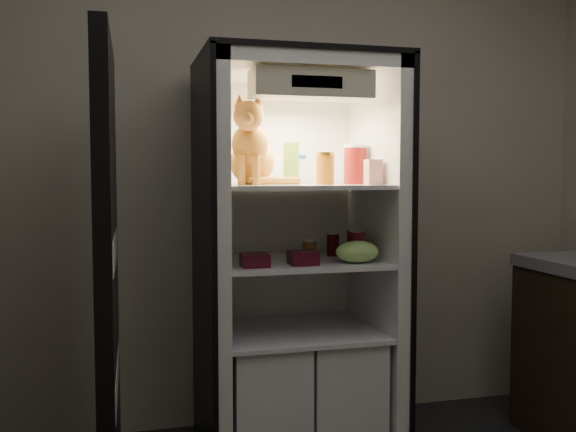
# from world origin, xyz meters

# --- Properties ---
(room_shell) EXTENTS (3.60, 3.60, 3.60)m
(room_shell) POSITION_xyz_m (0.00, 0.00, 1.62)
(room_shell) COLOR white
(room_shell) RESTS_ON floor
(refrigerator) EXTENTS (0.90, 0.72, 1.88)m
(refrigerator) POSITION_xyz_m (0.00, 1.38, 0.79)
(refrigerator) COLOR white
(refrigerator) RESTS_ON floor
(fridge_door) EXTENTS (0.07, 0.87, 1.85)m
(fridge_door) POSITION_xyz_m (-0.85, 1.02, 0.91)
(fridge_door) COLOR black
(fridge_door) RESTS_ON floor
(tabby_cat) EXTENTS (0.33, 0.39, 0.40)m
(tabby_cat) POSITION_xyz_m (-0.22, 1.31, 1.44)
(tabby_cat) COLOR orange
(tabby_cat) RESTS_ON refrigerator
(parmesan_shaker) EXTENTS (0.08, 0.08, 0.20)m
(parmesan_shaker) POSITION_xyz_m (-0.01, 1.40, 1.39)
(parmesan_shaker) COLOR green
(parmesan_shaker) RESTS_ON refrigerator
(mayo_tub) EXTENTS (0.10, 0.10, 0.14)m
(mayo_tub) POSITION_xyz_m (0.04, 1.49, 1.36)
(mayo_tub) COLOR white
(mayo_tub) RESTS_ON refrigerator
(salsa_jar) EXTENTS (0.08, 0.08, 0.15)m
(salsa_jar) POSITION_xyz_m (0.11, 1.25, 1.36)
(salsa_jar) COLOR #9B180E
(salsa_jar) RESTS_ON refrigerator
(pepper_jar) EXTENTS (0.11, 0.11, 0.19)m
(pepper_jar) POSITION_xyz_m (0.30, 1.37, 1.38)
(pepper_jar) COLOR maroon
(pepper_jar) RESTS_ON refrigerator
(cream_carton) EXTENTS (0.07, 0.07, 0.11)m
(cream_carton) POSITION_xyz_m (0.32, 1.18, 1.35)
(cream_carton) COLOR white
(cream_carton) RESTS_ON refrigerator
(soda_can_a) EXTENTS (0.06, 0.06, 0.11)m
(soda_can_a) POSITION_xyz_m (0.20, 1.40, 0.99)
(soda_can_a) COLOR black
(soda_can_a) RESTS_ON refrigerator
(soda_can_b) EXTENTS (0.07, 0.07, 0.13)m
(soda_can_b) POSITION_xyz_m (0.29, 1.36, 1.01)
(soda_can_b) COLOR black
(soda_can_b) RESTS_ON refrigerator
(soda_can_c) EXTENTS (0.07, 0.07, 0.14)m
(soda_can_c) POSITION_xyz_m (0.26, 1.23, 1.01)
(soda_can_c) COLOR black
(soda_can_c) RESTS_ON refrigerator
(condiment_jar) EXTENTS (0.07, 0.07, 0.09)m
(condiment_jar) POSITION_xyz_m (0.06, 1.33, 0.99)
(condiment_jar) COLOR brown
(condiment_jar) RESTS_ON refrigerator
(grape_bag) EXTENTS (0.20, 0.14, 0.10)m
(grape_bag) POSITION_xyz_m (0.23, 1.14, 0.99)
(grape_bag) COLOR #8FC65C
(grape_bag) RESTS_ON refrigerator
(berry_box_left) EXTENTS (0.12, 0.12, 0.06)m
(berry_box_left) POSITION_xyz_m (-0.24, 1.13, 0.97)
(berry_box_left) COLOR #500D1D
(berry_box_left) RESTS_ON refrigerator
(berry_box_right) EXTENTS (0.12, 0.12, 0.06)m
(berry_box_right) POSITION_xyz_m (-0.02, 1.15, 0.97)
(berry_box_right) COLOR #500D1D
(berry_box_right) RESTS_ON refrigerator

